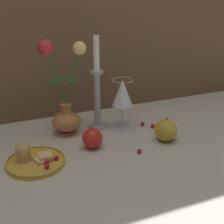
% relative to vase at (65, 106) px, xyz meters
% --- Properties ---
extents(ground_plane, '(2.40, 2.40, 0.00)m').
position_rel_vase_xyz_m(ground_plane, '(0.07, -0.12, -0.11)').
color(ground_plane, '#B7B2A3').
rests_on(ground_plane, ground).
extents(vase, '(0.17, 0.11, 0.35)m').
position_rel_vase_xyz_m(vase, '(0.00, 0.00, 0.00)').
color(vase, '#B77042').
rests_on(vase, ground_plane).
extents(plate_with_pastries, '(0.18, 0.18, 0.07)m').
position_rel_vase_xyz_m(plate_with_pastries, '(-0.15, -0.17, -0.09)').
color(plate_with_pastries, gold).
rests_on(plate_with_pastries, ground_plane).
extents(wine_glass, '(0.08, 0.08, 0.19)m').
position_rel_vase_xyz_m(wine_glass, '(0.21, -0.03, 0.03)').
color(wine_glass, silver).
rests_on(wine_glass, ground_plane).
extents(candlestick, '(0.07, 0.07, 0.37)m').
position_rel_vase_xyz_m(candlestick, '(0.13, 0.01, 0.03)').
color(candlestick, '#A3A3A8').
rests_on(candlestick, ground_plane).
extents(apple_beside_vase, '(0.07, 0.07, 0.08)m').
position_rel_vase_xyz_m(apple_beside_vase, '(0.05, -0.14, -0.07)').
color(apple_beside_vase, red).
rests_on(apple_beside_vase, ground_plane).
extents(apple_near_glass, '(0.08, 0.08, 0.09)m').
position_rel_vase_xyz_m(apple_near_glass, '(0.31, -0.19, -0.07)').
color(apple_near_glass, '#B2932D').
rests_on(apple_near_glass, ground_plane).
extents(berry_near_plate, '(0.02, 0.02, 0.02)m').
position_rel_vase_xyz_m(berry_near_plate, '(0.18, -0.24, -0.10)').
color(berry_near_plate, '#AD192D').
rests_on(berry_near_plate, ground_plane).
extents(berry_front_center, '(0.02, 0.02, 0.02)m').
position_rel_vase_xyz_m(berry_front_center, '(0.29, -0.05, -0.10)').
color(berry_front_center, '#AD192D').
rests_on(berry_front_center, ground_plane).
extents(berry_by_glass_stem, '(0.02, 0.02, 0.02)m').
position_rel_vase_xyz_m(berry_by_glass_stem, '(0.08, -0.06, -0.10)').
color(berry_by_glass_stem, '#AD192D').
rests_on(berry_by_glass_stem, ground_plane).
extents(berry_under_candlestick, '(0.02, 0.02, 0.02)m').
position_rel_vase_xyz_m(berry_under_candlestick, '(0.32, -0.08, -0.10)').
color(berry_under_candlestick, '#AD192D').
rests_on(berry_under_candlestick, ground_plane).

